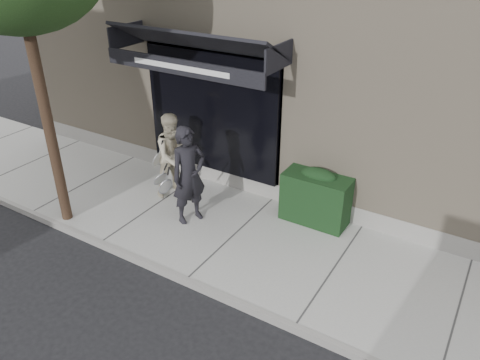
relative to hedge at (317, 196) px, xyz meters
The scene contains 7 objects.
ground 1.79m from the hedge, 131.35° to the right, with size 80.00×80.00×0.00m, color black.
sidewalk 1.77m from the hedge, 131.35° to the right, with size 20.00×3.00×0.12m, color #9C9D98.
curb 3.07m from the hedge, 111.45° to the right, with size 20.00×0.10×0.14m, color gray.
building_facade 4.39m from the hedge, 106.65° to the left, with size 14.30×8.04×5.64m.
hedge is the anchor object (origin of this frame).
pedestrian_front 2.53m from the hedge, 149.00° to the right, with size 0.97×0.94×1.98m.
pedestrian_back 3.12m from the hedge, 168.90° to the right, with size 0.98×1.09×1.84m.
Camera 1 is at (3.93, -6.26, 5.31)m, focal length 35.00 mm.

